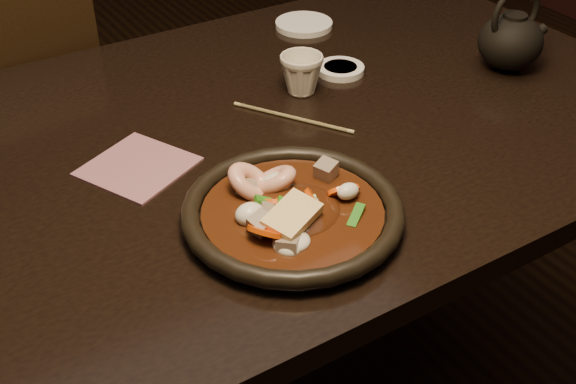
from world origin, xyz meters
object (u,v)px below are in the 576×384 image
chair (5,148)px  teapot (511,39)px  table (228,177)px  plate (293,213)px  tea_cup (301,73)px

chair → teapot: (0.83, -0.66, 0.31)m
table → plate: (-0.03, -0.24, 0.09)m
table → plate: plate is taller
teapot → plate: bearing=-159.9°
chair → plate: size_ratio=2.97×
chair → tea_cup: bearing=125.0°
chair → teapot: size_ratio=5.62×
chair → plate: 0.91m
table → plate: size_ratio=5.20×
plate → teapot: 0.63m
tea_cup → teapot: (0.38, -0.13, 0.02)m
table → tea_cup: (0.19, 0.07, 0.12)m
teapot → chair: bearing=144.8°
table → chair: (-0.26, 0.60, -0.18)m
chair → teapot: bearing=136.4°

